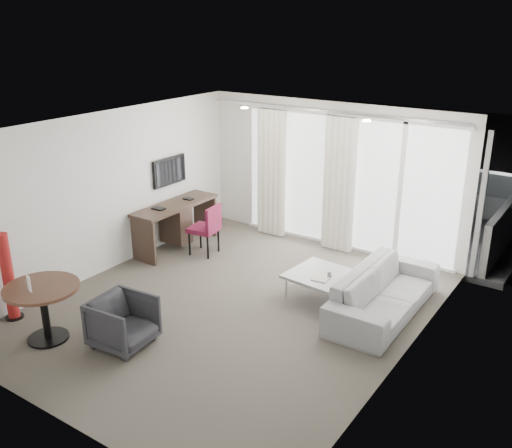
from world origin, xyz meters
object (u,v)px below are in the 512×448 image
Objects in this scene: tub_armchair at (123,322)px; rattan_chair_b at (439,214)px; desk_chair at (204,229)px; rattan_chair_a at (404,212)px; red_lamp at (8,277)px; desk at (176,226)px; sofa at (384,292)px; round_table at (45,313)px; coffee_table at (320,286)px.

rattan_chair_b reaches higher than tub_armchair.
rattan_chair_a is at bearing 42.33° from desk_chair.
desk_chair is at bearing 76.95° from red_lamp.
sofa is (4.06, -0.21, -0.09)m from desk.
desk is 4.39m from rattan_chair_a.
red_lamp reaches higher than round_table.
desk_chair reaches higher than sofa.
sofa is (4.22, 3.02, -0.30)m from red_lamp.
coffee_table is at bearing -74.67° from rattan_chair_b.
sofa is 3.62m from rattan_chair_b.
tub_armchair is (1.80, 0.37, -0.30)m from red_lamp.
coffee_table is 3.74m from rattan_chair_b.
round_table is (0.70, -3.31, -0.03)m from desk.
desk is at bearing 101.86° from round_table.
coffee_table is 3.40m from rattan_chair_a.
round_table is at bearing -130.51° from rattan_chair_a.
rattan_chair_a is (2.42, 6.41, 0.02)m from round_table.
rattan_chair_a is (3.12, 3.09, -0.01)m from desk.
rattan_chair_a reaches higher than coffee_table.
rattan_chair_b is at bearing 5.61° from sofa.
rattan_chair_a reaches higher than sofa.
desk is 3.12m from coffee_table.
desk is 2.19× the size of rattan_chair_a.
tub_armchair is at bearing -78.30° from desk_chair.
coffee_table is (3.10, -0.29, -0.22)m from desk.
desk is at bearing -155.02° from rattan_chair_a.
coffee_table is at bearing 51.51° from round_table.
sofa is at bearing -59.71° from rattan_chair_b.
round_table is at bearing -89.47° from rattan_chair_b.
rattan_chair_a is at bearing -18.64° from tub_armchair.
red_lamp is 0.56× the size of sofa.
desk is 2.46× the size of tub_armchair.
desk_chair is (0.59, 0.06, 0.04)m from desk.
desk reaches higher than round_table.
tub_armchair is at bearing -83.66° from rattan_chair_b.
red_lamp is 5.20m from sofa.
desk_chair is at bearing 85.63° from sofa.
desk_chair is 1.12× the size of rattan_chair_a.
desk_chair is 0.72× the size of red_lamp.
desk reaches higher than tub_armchair.
tub_armchair is at bearing -119.79° from coffee_table.
desk_chair is at bearing 172.00° from coffee_table.
desk is 3.24m from red_lamp.
tub_armchair is 2.95m from coffee_table.
tub_armchair is at bearing 137.49° from sofa.
red_lamp is 1.64× the size of rattan_chair_b.
round_table is 6.85m from rattan_chair_a.
desk is at bearing 87.07° from sofa.
red_lamp is 1.56× the size of rattan_chair_a.
desk_chair is 3.95m from rattan_chair_a.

